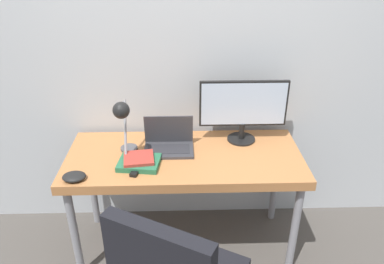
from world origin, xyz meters
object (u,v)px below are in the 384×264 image
book_stack (139,161)px  laptop (169,143)px  game_controller (74,177)px  desk_lamp (123,118)px  monitor (243,107)px

book_stack → laptop: bearing=45.5°
laptop → game_controller: bearing=-148.6°
laptop → desk_lamp: (-0.26, -0.12, 0.24)m
game_controller → laptop: bearing=31.4°
desk_lamp → game_controller: (-0.27, -0.20, -0.27)m
game_controller → monitor: bearing=23.3°
book_stack → desk_lamp: bearing=145.2°
book_stack → game_controller: bearing=-157.9°
monitor → book_stack: monitor is taller
monitor → desk_lamp: monitor is taller
book_stack → monitor: bearing=23.9°
laptop → monitor: (0.49, 0.12, 0.20)m
game_controller → desk_lamp: bearing=36.6°
book_stack → game_controller: 0.38m
desk_lamp → book_stack: size_ratio=1.51×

